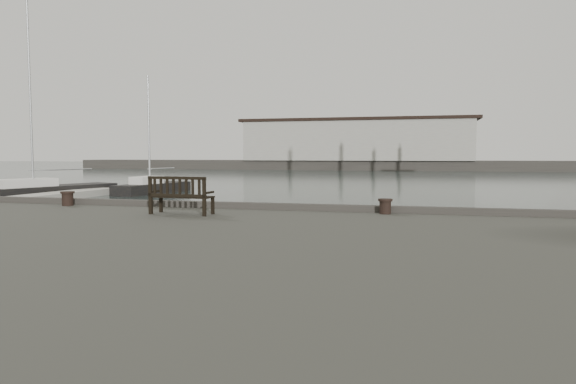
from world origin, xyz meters
name	(u,v)px	position (x,y,z in m)	size (l,w,h in m)	color
ground	(260,261)	(0.00, 0.00, 0.00)	(400.00, 400.00, 0.00)	black
breakwater	(373,149)	(-4.56, 92.00, 4.30)	(140.00, 9.50, 12.20)	#383530
bench	(181,203)	(-1.58, -1.93, 1.87)	(1.74, 0.70, 0.98)	black
bollard_left	(68,199)	(-6.05, -0.66, 1.78)	(0.42, 0.42, 0.44)	black
bollard_right	(385,206)	(3.68, -0.50, 1.76)	(0.38, 0.38, 0.40)	black
yacht_b	(41,194)	(-22.79, 18.13, 0.25)	(6.10, 12.19, 15.54)	black
yacht_d	(153,190)	(-16.63, 23.72, 0.23)	(3.28, 8.07, 10.11)	black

